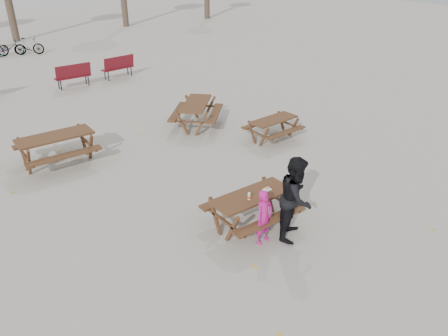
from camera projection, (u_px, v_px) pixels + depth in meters
ground at (251, 225)px, 9.63m from camera, size 80.00×80.00×0.00m
main_picnic_table at (252, 202)px, 9.36m from camera, size 1.80×1.45×0.78m
food_tray at (267, 190)px, 9.43m from camera, size 0.18×0.11×0.03m
bread_roll at (267, 188)px, 9.41m from camera, size 0.14×0.06×0.05m
soda_bottle at (249, 196)px, 9.07m from camera, size 0.07×0.07×0.17m
child at (264, 217)px, 8.83m from camera, size 0.48×0.35×1.20m
adult at (296, 198)px, 8.90m from camera, size 1.12×1.06×1.82m
picnic_table_east at (273, 129)px, 13.69m from camera, size 1.66×1.37×0.68m
picnic_table_north at (57, 150)px, 12.10m from camera, size 2.02×1.63×0.86m
picnic_table_far at (196, 114)px, 14.66m from camera, size 2.44×2.45×0.82m
park_bench_row at (28, 82)px, 17.77m from camera, size 9.42×1.45×1.03m
fallen_leaves at (206, 175)px, 11.68m from camera, size 11.00×11.00×0.01m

